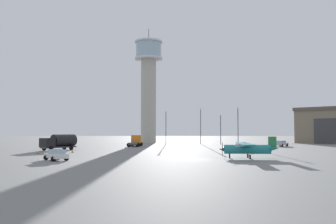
{
  "coord_description": "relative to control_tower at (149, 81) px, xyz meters",
  "views": [
    {
      "loc": [
        -3.05,
        -45.7,
        3.74
      ],
      "look_at": [
        -3.75,
        25.05,
        7.53
      ],
      "focal_mm": 37.26,
      "sensor_mm": 36.0,
      "label": 1
    }
  ],
  "objects": [
    {
      "name": "light_post_centre",
      "position": [
        20.5,
        -14.43,
        -14.58
      ],
      "size": [
        0.44,
        0.44,
        8.09
      ],
      "color": "#38383D",
      "rests_on": "ground_plane"
    },
    {
      "name": "truck_flatbed_orange",
      "position": [
        -1.32,
        -25.73,
        -18.16
      ],
      "size": [
        3.4,
        6.82,
        2.64
      ],
      "rotation": [
        0.0,
        0.0,
        1.51
      ],
      "color": "#38383D",
      "rests_on": "ground_plane"
    },
    {
      "name": "light_post_east",
      "position": [
        23.56,
        -23.0,
        -13.83
      ],
      "size": [
        0.44,
        0.44,
        9.52
      ],
      "color": "#38383D",
      "rests_on": "ground_plane"
    },
    {
      "name": "light_post_west",
      "position": [
        5.66,
        -11.52,
        -13.99
      ],
      "size": [
        0.44,
        0.44,
        9.21
      ],
      "color": "#38383D",
      "rests_on": "ground_plane"
    },
    {
      "name": "car_silver",
      "position": [
        33.11,
        -25.81,
        -18.7
      ],
      "size": [
        4.17,
        4.36,
        1.37
      ],
      "rotation": [
        0.0,
        0.0,
        0.84
      ],
      "color": "#B7BABF",
      "rests_on": "ground_plane"
    },
    {
      "name": "truck_fuel_tanker_black",
      "position": [
        -14.07,
        -42.52,
        -17.78
      ],
      "size": [
        5.98,
        6.9,
        3.02
      ],
      "rotation": [
        0.0,
        0.0,
        4.07
      ],
      "color": "#38383D",
      "rests_on": "ground_plane"
    },
    {
      "name": "car_white",
      "position": [
        -7.26,
        -64.99,
        -18.7
      ],
      "size": [
        3.88,
        4.26,
        1.37
      ],
      "rotation": [
        0.0,
        0.0,
        2.24
      ],
      "color": "white",
      "rests_on": "ground_plane"
    },
    {
      "name": "ground_plane",
      "position": [
        10.25,
        -63.02,
        -19.44
      ],
      "size": [
        400.0,
        400.0,
        0.0
      ],
      "primitive_type": "plane",
      "color": "slate"
    },
    {
      "name": "control_tower",
      "position": [
        0.0,
        0.0,
        0.0
      ],
      "size": [
        8.67,
        8.67,
        36.0
      ],
      "color": "#B2AD9E",
      "rests_on": "ground_plane"
    },
    {
      "name": "traffic_cone_near_right",
      "position": [
        -9.68,
        -49.28,
        -19.15
      ],
      "size": [
        0.36,
        0.36,
        0.6
      ],
      "color": "black",
      "rests_on": "ground_plane"
    },
    {
      "name": "light_post_north",
      "position": [
        15.39,
        -11.0,
        -13.58
      ],
      "size": [
        0.44,
        0.44,
        10.01
      ],
      "color": "#38383D",
      "rests_on": "ground_plane"
    },
    {
      "name": "traffic_cone_near_left",
      "position": [
        -14.35,
        -52.36,
        -19.18
      ],
      "size": [
        0.36,
        0.36,
        0.54
      ],
      "color": "black",
      "rests_on": "ground_plane"
    },
    {
      "name": "airplane_teal",
      "position": [
        17.56,
        -61.33,
        -18.07
      ],
      "size": [
        7.84,
        9.99,
        2.94
      ],
      "rotation": [
        0.0,
        0.0,
        3.06
      ],
      "color": "teal",
      "rests_on": "ground_plane"
    }
  ]
}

